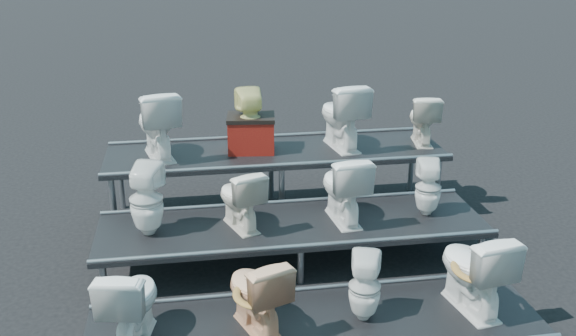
{
  "coord_description": "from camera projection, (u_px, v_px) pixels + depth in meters",
  "views": [
    {
      "loc": [
        -1.06,
        -6.25,
        3.47
      ],
      "look_at": [
        -0.04,
        0.1,
        1.07
      ],
      "focal_mm": 40.0,
      "sensor_mm": 36.0,
      "label": 1
    }
  ],
  "objects": [
    {
      "name": "toilet_9",
      "position": [
        250.0,
        121.0,
        7.87
      ],
      "size": [
        0.38,
        0.39,
        0.79
      ],
      "primitive_type": "imported",
      "rotation": [
        0.0,
        0.0,
        3.21
      ],
      "color": "#DAD382",
      "rests_on": "tier_back"
    },
    {
      "name": "toilet_1",
      "position": [
        256.0,
        292.0,
        5.71
      ],
      "size": [
        0.65,
        0.83,
        0.74
      ],
      "primitive_type": "imported",
      "rotation": [
        0.0,
        0.0,
        3.5
      ],
      "color": "tan",
      "rests_on": "tier_front"
    },
    {
      "name": "toilet_5",
      "position": [
        240.0,
        198.0,
        6.79
      ],
      "size": [
        0.58,
        0.75,
        0.67
      ],
      "primitive_type": "imported",
      "rotation": [
        0.0,
        0.0,
        3.49
      ],
      "color": "silver",
      "rests_on": "tier_mid"
    },
    {
      "name": "toilet_4",
      "position": [
        146.0,
        200.0,
        6.62
      ],
      "size": [
        0.44,
        0.45,
        0.77
      ],
      "primitive_type": "imported",
      "rotation": [
        0.0,
        0.0,
        2.82
      ],
      "color": "white",
      "rests_on": "tier_mid"
    },
    {
      "name": "toilet_8",
      "position": [
        157.0,
        123.0,
        7.69
      ],
      "size": [
        0.64,
        0.91,
        0.84
      ],
      "primitive_type": "imported",
      "rotation": [
        0.0,
        0.0,
        3.37
      ],
      "color": "white",
      "rests_on": "tier_back"
    },
    {
      "name": "tier_mid",
      "position": [
        293.0,
        242.0,
        7.07
      ],
      "size": [
        4.2,
        1.2,
        0.46
      ],
      "primitive_type": "cube",
      "color": "black",
      "rests_on": "ground"
    },
    {
      "name": "tier_front",
      "position": [
        316.0,
        325.0,
        5.94
      ],
      "size": [
        4.2,
        1.2,
        0.06
      ],
      "primitive_type": "cube",
      "color": "black",
      "rests_on": "ground"
    },
    {
      "name": "ground",
      "position": [
        293.0,
        260.0,
        7.15
      ],
      "size": [
        80.0,
        80.0,
        0.0
      ],
      "primitive_type": "plane",
      "color": "black",
      "rests_on": "ground"
    },
    {
      "name": "toilet_2",
      "position": [
        365.0,
        287.0,
        5.88
      ],
      "size": [
        0.38,
        0.38,
        0.66
      ],
      "primitive_type": "imported",
      "rotation": [
        0.0,
        0.0,
        2.82
      ],
      "color": "white",
      "rests_on": "tier_front"
    },
    {
      "name": "tier_back",
      "position": [
        276.0,
        182.0,
        8.2
      ],
      "size": [
        4.2,
        1.2,
        0.86
      ],
      "primitive_type": "cube",
      "color": "black",
      "rests_on": "ground"
    },
    {
      "name": "toilet_11",
      "position": [
        423.0,
        119.0,
        8.22
      ],
      "size": [
        0.46,
        0.69,
        0.65
      ],
      "primitive_type": "imported",
      "rotation": [
        0.0,
        0.0,
        2.97
      ],
      "color": "silver",
      "rests_on": "tier_back"
    },
    {
      "name": "red_crate",
      "position": [
        251.0,
        135.0,
        7.97
      ],
      "size": [
        0.61,
        0.52,
        0.41
      ],
      "primitive_type": "cube",
      "rotation": [
        0.0,
        0.0,
        -0.12
      ],
      "color": "maroon",
      "rests_on": "tier_back"
    },
    {
      "name": "toilet_3",
      "position": [
        473.0,
        269.0,
        6.0
      ],
      "size": [
        0.6,
        0.89,
        0.84
      ],
      "primitive_type": "imported",
      "rotation": [
        0.0,
        0.0,
        3.3
      ],
      "color": "white",
      "rests_on": "tier_front"
    },
    {
      "name": "toilet_10",
      "position": [
        342.0,
        115.0,
        8.03
      ],
      "size": [
        0.6,
        0.89,
        0.85
      ],
      "primitive_type": "imported",
      "rotation": [
        0.0,
        0.0,
        3.3
      ],
      "color": "white",
      "rests_on": "tier_back"
    },
    {
      "name": "toilet_0",
      "position": [
        131.0,
        302.0,
        5.55
      ],
      "size": [
        0.58,
        0.82,
        0.76
      ],
      "primitive_type": "imported",
      "rotation": [
        0.0,
        0.0,
        2.92
      ],
      "color": "white",
      "rests_on": "tier_front"
    },
    {
      "name": "toilet_7",
      "position": [
        428.0,
        188.0,
        7.1
      ],
      "size": [
        0.34,
        0.35,
        0.63
      ],
      "primitive_type": "imported",
      "rotation": [
        0.0,
        0.0,
        2.92
      ],
      "color": "white",
      "rests_on": "tier_mid"
    },
    {
      "name": "toilet_6",
      "position": [
        343.0,
        187.0,
        6.94
      ],
      "size": [
        0.5,
        0.8,
        0.78
      ],
      "primitive_type": "imported",
      "rotation": [
        0.0,
        0.0,
        3.24
      ],
      "color": "white",
      "rests_on": "tier_mid"
    }
  ]
}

